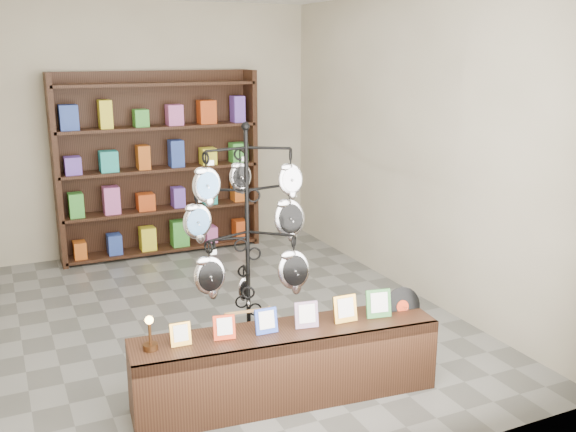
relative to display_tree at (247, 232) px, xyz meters
name	(u,v)px	position (x,y,z in m)	size (l,w,h in m)	color
ground	(225,319)	(0.15, 1.00, -1.12)	(5.00, 5.00, 0.00)	slate
room_envelope	(220,120)	(0.15, 1.00, 0.73)	(5.00, 5.00, 5.00)	#C0B69A
display_tree	(247,232)	(0.00, 0.00, 0.00)	(1.00, 0.95, 1.94)	black
front_shelf	(287,364)	(0.08, -0.52, -0.85)	(2.21, 0.67, 0.77)	black
back_shelving	(159,170)	(0.15, 3.29, -0.09)	(2.42, 0.36, 2.20)	black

